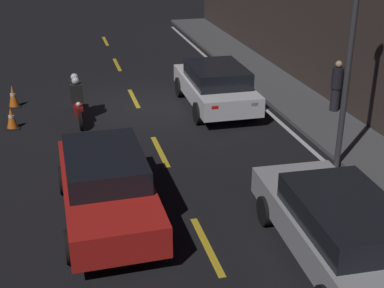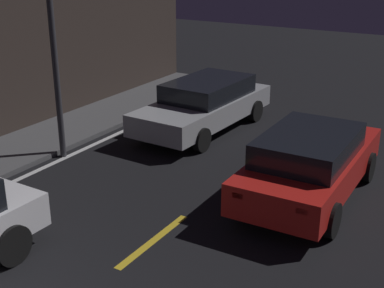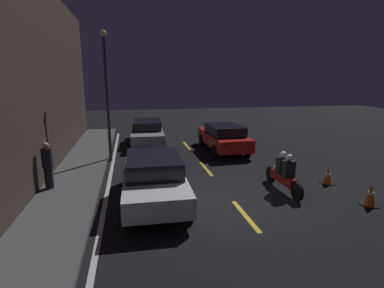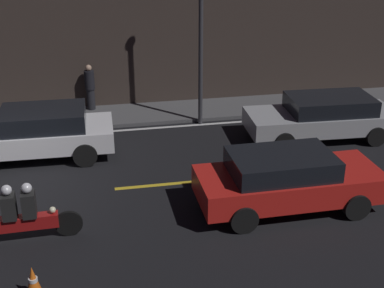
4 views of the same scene
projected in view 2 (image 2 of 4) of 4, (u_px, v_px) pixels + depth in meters
name	position (u px, v px, depth m)	size (l,w,h in m)	color
lane_dash_d	(154.00, 240.00, 9.09)	(2.00, 0.14, 0.01)	gold
lane_dash_e	(261.00, 156.00, 12.72)	(2.00, 0.14, 0.01)	gold
taxi_red	(310.00, 162.00, 10.39)	(4.34, 1.90, 1.40)	red
hatchback_silver	(205.00, 103.00, 14.34)	(4.67, 2.03, 1.34)	#9EA0A5
street_lamp	(51.00, 18.00, 11.56)	(0.28, 0.28, 5.76)	#333338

